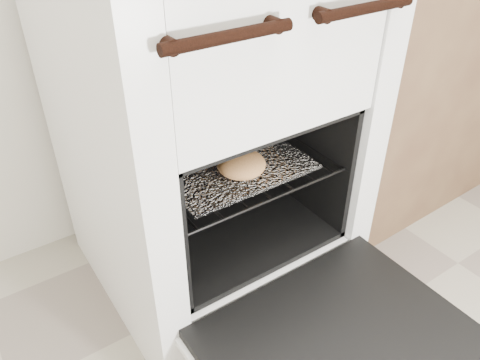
% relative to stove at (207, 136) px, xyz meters
% --- Properties ---
extents(stove, '(0.66, 0.73, 1.01)m').
position_rel_stove_xyz_m(stove, '(0.00, 0.00, 0.00)').
color(stove, white).
rests_on(stove, ground).
extents(oven_door, '(0.59, 0.46, 0.04)m').
position_rel_stove_xyz_m(oven_door, '(-0.00, -0.55, -0.27)').
color(oven_door, black).
rests_on(oven_door, stove).
extents(oven_rack, '(0.48, 0.46, 0.01)m').
position_rel_stove_xyz_m(oven_rack, '(0.00, -0.07, -0.04)').
color(oven_rack, black).
rests_on(oven_rack, stove).
extents(foil_sheet, '(0.37, 0.33, 0.01)m').
position_rel_stove_xyz_m(foil_sheet, '(0.00, -0.09, -0.03)').
color(foil_sheet, white).
rests_on(foil_sheet, oven_rack).
extents(baked_rolls, '(0.20, 0.30, 0.06)m').
position_rel_stove_xyz_m(baked_rolls, '(-0.00, -0.10, 0.00)').
color(baked_rolls, tan).
rests_on(baked_rolls, foil_sheet).
extents(counter, '(0.95, 0.65, 0.94)m').
position_rel_stove_xyz_m(counter, '(0.83, 0.09, -0.02)').
color(counter, brown).
rests_on(counter, ground).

